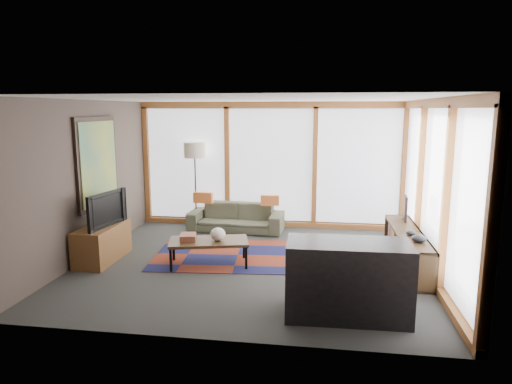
# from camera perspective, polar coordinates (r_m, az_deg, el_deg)

# --- Properties ---
(ground) EXTENTS (5.50, 5.50, 0.00)m
(ground) POSITION_cam_1_polar(r_m,az_deg,el_deg) (7.43, -0.46, -8.93)
(ground) COLOR #2C2C2A
(ground) RESTS_ON ground
(room_envelope) EXTENTS (5.52, 5.02, 2.62)m
(room_envelope) POSITION_cam_1_polar(r_m,az_deg,el_deg) (7.56, 3.89, 3.41)
(room_envelope) COLOR #453B33
(room_envelope) RESTS_ON ground
(rug) EXTENTS (2.93, 2.03, 0.01)m
(rug) POSITION_cam_1_polar(r_m,az_deg,el_deg) (7.82, -2.28, -7.89)
(rug) COLOR maroon
(rug) RESTS_ON ground
(sofa) EXTENTS (1.94, 0.83, 0.56)m
(sofa) POSITION_cam_1_polar(r_m,az_deg,el_deg) (9.30, -2.50, -3.19)
(sofa) COLOR #3B3B2C
(sofa) RESTS_ON ground
(pillow_left) EXTENTS (0.41, 0.15, 0.22)m
(pillow_left) POSITION_cam_1_polar(r_m,az_deg,el_deg) (9.38, -6.63, -0.71)
(pillow_left) COLOR #D26A30
(pillow_left) RESTS_ON sofa
(pillow_right) EXTENTS (0.38, 0.14, 0.20)m
(pillow_right) POSITION_cam_1_polar(r_m,az_deg,el_deg) (9.09, 1.75, -1.04)
(pillow_right) COLOR #D26A30
(pillow_right) RESTS_ON sofa
(floor_lamp) EXTENTS (0.45, 0.45, 1.78)m
(floor_lamp) POSITION_cam_1_polar(r_m,az_deg,el_deg) (9.58, -7.57, 0.86)
(floor_lamp) COLOR #32241A
(floor_lamp) RESTS_ON ground
(coffee_table) EXTENTS (1.34, 0.89, 0.41)m
(coffee_table) POSITION_cam_1_polar(r_m,az_deg,el_deg) (7.33, -5.90, -7.56)
(coffee_table) COLOR #312111
(coffee_table) RESTS_ON ground
(book_stack) EXTENTS (0.30, 0.34, 0.10)m
(book_stack) POSITION_cam_1_polar(r_m,az_deg,el_deg) (7.30, -8.49, -5.61)
(book_stack) COLOR brown
(book_stack) RESTS_ON coffee_table
(vase) EXTENTS (0.29, 0.29, 0.21)m
(vase) POSITION_cam_1_polar(r_m,az_deg,el_deg) (7.21, -4.79, -5.28)
(vase) COLOR beige
(vase) RESTS_ON coffee_table
(bookshelf) EXTENTS (0.41, 2.27, 0.57)m
(bookshelf) POSITION_cam_1_polar(r_m,az_deg,el_deg) (7.61, 18.36, -6.74)
(bookshelf) COLOR #312111
(bookshelf) RESTS_ON ground
(bowl_a) EXTENTS (0.23, 0.23, 0.10)m
(bowl_a) POSITION_cam_1_polar(r_m,az_deg,el_deg) (6.97, 19.71, -5.49)
(bowl_a) COLOR black
(bowl_a) RESTS_ON bookshelf
(bowl_b) EXTENTS (0.18, 0.18, 0.08)m
(bowl_b) POSITION_cam_1_polar(r_m,az_deg,el_deg) (7.31, 18.81, -4.85)
(bowl_b) COLOR black
(bowl_b) RESTS_ON bookshelf
(shelf_picture) EXTENTS (0.06, 0.33, 0.43)m
(shelf_picture) POSITION_cam_1_polar(r_m,az_deg,el_deg) (8.19, 18.15, -1.94)
(shelf_picture) COLOR black
(shelf_picture) RESTS_ON bookshelf
(tv_console) EXTENTS (0.49, 1.17, 0.59)m
(tv_console) POSITION_cam_1_polar(r_m,az_deg,el_deg) (7.92, -18.63, -6.04)
(tv_console) COLOR brown
(tv_console) RESTS_ON ground
(television) EXTENTS (0.29, 0.99, 0.56)m
(television) POSITION_cam_1_polar(r_m,az_deg,el_deg) (7.75, -18.65, -2.00)
(television) COLOR black
(television) RESTS_ON tv_console
(bar_counter) EXTENTS (1.46, 0.71, 0.92)m
(bar_counter) POSITION_cam_1_polar(r_m,az_deg,el_deg) (5.60, 11.40, -10.69)
(bar_counter) COLOR black
(bar_counter) RESTS_ON ground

